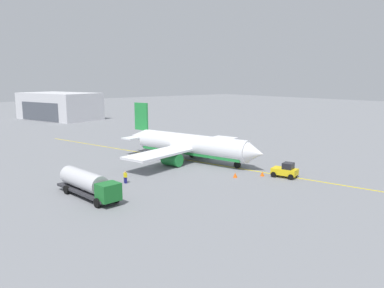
% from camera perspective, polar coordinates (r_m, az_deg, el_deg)
% --- Properties ---
extents(ground_plane, '(400.00, 400.00, 0.00)m').
position_cam_1_polar(ground_plane, '(66.12, 0.00, -2.56)').
color(ground_plane, slate).
extents(airplane, '(28.47, 27.62, 9.68)m').
position_cam_1_polar(airplane, '(65.88, -0.33, -0.25)').
color(airplane, white).
rests_on(airplane, ground).
extents(fuel_tanker, '(11.39, 3.77, 3.15)m').
position_cam_1_polar(fuel_tanker, '(47.55, -15.46, -5.77)').
color(fuel_tanker, '#2D2D33').
rests_on(fuel_tanker, ground).
extents(pushback_tug, '(4.03, 3.21, 2.20)m').
position_cam_1_polar(pushback_tug, '(56.83, 13.93, -3.90)').
color(pushback_tug, yellow).
rests_on(pushback_tug, ground).
extents(refueling_worker, '(0.57, 0.44, 1.71)m').
position_cam_1_polar(refueling_worker, '(52.93, -10.04, -4.98)').
color(refueling_worker, navy).
rests_on(refueling_worker, ground).
extents(safety_cone_nose, '(0.62, 0.62, 0.69)m').
position_cam_1_polar(safety_cone_nose, '(56.89, 10.59, -4.44)').
color(safety_cone_nose, '#F2590F').
rests_on(safety_cone_nose, ground).
extents(safety_cone_wingtip, '(0.65, 0.65, 0.72)m').
position_cam_1_polar(safety_cone_wingtip, '(55.49, 6.55, -4.69)').
color(safety_cone_wingtip, '#F2590F').
rests_on(safety_cone_wingtip, ground).
extents(distant_hangar, '(31.59, 23.36, 9.22)m').
position_cam_1_polar(distant_hangar, '(141.41, -19.40, 5.44)').
color(distant_hangar, silver).
rests_on(distant_hangar, ground).
extents(taxi_line_marking, '(79.83, 20.42, 0.01)m').
position_cam_1_polar(taxi_line_marking, '(66.12, 0.00, -2.56)').
color(taxi_line_marking, yellow).
rests_on(taxi_line_marking, ground).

